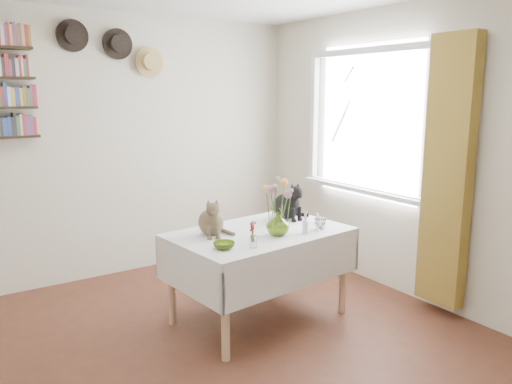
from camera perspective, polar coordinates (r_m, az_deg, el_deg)
room at (r=2.89m, az=-3.24°, el=1.07°), size 4.08×4.58×2.58m
window at (r=4.72m, az=12.56°, el=6.58°), size 0.12×1.52×1.32m
curtain at (r=4.12m, az=21.06°, el=2.00°), size 0.12×0.38×2.10m
dining_table at (r=3.90m, az=0.40°, el=-6.99°), size 1.41×0.99×0.71m
tabby_cat at (r=3.73m, az=-5.20°, el=-2.70°), size 0.27×0.30×0.30m
black_cat at (r=4.21m, az=3.47°, el=-0.87°), size 0.24×0.29×0.32m
flower_vase at (r=3.72m, az=2.51°, el=-3.61°), size 0.21×0.21×0.18m
green_bowl at (r=3.43m, az=-3.68°, el=-6.12°), size 0.19×0.19×0.05m
drinking_glass at (r=3.93m, az=7.36°, el=-3.59°), size 0.12×0.12×0.09m
candlestick at (r=3.80m, az=5.65°, el=-3.87°), size 0.05×0.05×0.17m
berry_jar at (r=3.43m, az=-0.31°, el=-4.89°), size 0.05×0.05×0.21m
porcelain_figurine at (r=4.10m, az=6.97°, el=-3.05°), size 0.05×0.05×0.09m
flower_bouquet at (r=3.67m, az=2.47°, el=0.18°), size 0.17×0.13×0.39m
wall_hats at (r=4.91m, az=-15.82°, el=15.62°), size 0.98×0.09×0.48m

